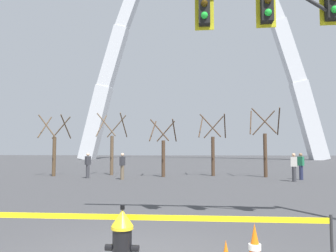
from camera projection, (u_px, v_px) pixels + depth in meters
fire_hydrant at (122, 244)px, 4.43m from camera, size 0.46×0.48×0.99m
caution_tape_barrier at (111, 229)px, 4.71m from camera, size 6.11×0.18×0.86m
traffic_cone_by_hydrant at (255, 251)px, 4.49m from camera, size 0.36×0.36×0.73m
traffic_signal_gantry at (317, 35)px, 7.24m from camera, size 6.42×0.44×6.00m
monument_arch at (198, 46)px, 65.77m from camera, size 48.05×2.93×52.48m
tree_far_left at (54, 149)px, 22.57m from camera, size 1.92×1.93×4.17m
tree_left_mid at (112, 148)px, 23.64m from camera, size 2.02×2.03×4.39m
tree_center_left at (163, 151)px, 21.92m from camera, size 1.76×1.77×3.80m
tree_center_right at (213, 148)px, 22.84m from camera, size 1.95×1.96×4.24m
tree_right_mid at (265, 147)px, 21.67m from camera, size 2.07×2.08×4.49m
pedestrian_walking_left at (122, 166)px, 19.79m from camera, size 0.30×0.39×1.59m
pedestrian_standing_center at (88, 165)px, 20.81m from camera, size 0.35×0.39×1.59m
pedestrian_walking_right at (294, 167)px, 18.50m from camera, size 0.37×0.27×1.59m
pedestrian_near_trees at (301, 166)px, 19.68m from camera, size 0.38×0.39×1.59m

